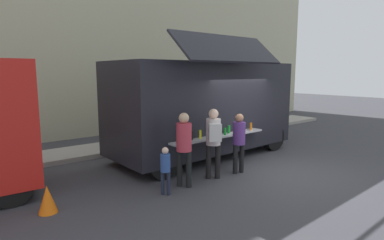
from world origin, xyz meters
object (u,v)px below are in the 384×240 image
Objects in this scene: food_truck_main at (204,106)px; customer_front_ordering at (239,138)px; customer_mid_with_backpack at (214,137)px; child_near_queue at (165,167)px; traffic_cone_orange at (47,199)px; trash_bin at (233,121)px; customer_rear_waiting at (184,143)px.

customer_front_ordering is at bearing -104.87° from food_truck_main.
customer_mid_with_backpack is 1.62m from child_near_queue.
food_truck_main is 5.51m from traffic_cone_orange.
food_truck_main is at bearing -148.27° from trash_bin.
trash_bin is (8.92, 3.68, 0.25)m from traffic_cone_orange.
trash_bin is 0.96× the size of child_near_queue.
child_near_queue is (-2.40, -0.06, -0.32)m from customer_front_ordering.
food_truck_main is 5.91× the size of trash_bin.
trash_bin is at bearing -16.46° from customer_mid_with_backpack.
child_near_queue is at bearing -146.53° from food_truck_main.
trash_bin is (3.75, 2.32, -1.12)m from food_truck_main.
food_truck_main is 2.12m from customer_front_ordering.
customer_rear_waiting is (2.93, -0.51, 0.79)m from traffic_cone_orange.
food_truck_main is at bearing -1.02° from customer_mid_with_backpack.
customer_rear_waiting reaches higher than child_near_queue.
traffic_cone_orange is 2.42m from child_near_queue.
trash_bin is at bearing -34.74° from customer_front_ordering.
trash_bin is at bearing 22.45° from traffic_cone_orange.
food_truck_main is 2.37m from customer_mid_with_backpack.
customer_front_ordering is at bearing -134.54° from trash_bin.
child_near_queue is (-6.62, -4.34, 0.13)m from trash_bin.
customer_mid_with_backpack is 0.92m from customer_rear_waiting.
customer_mid_with_backpack is at bearing -30.86° from child_near_queue.
customer_front_ordering reaches higher than trash_bin.
customer_front_ordering is at bearing -34.12° from child_near_queue.
trash_bin is at bearing 30.02° from food_truck_main.
child_near_queue is (-2.86, -2.02, -0.99)m from food_truck_main.
child_near_queue is at bearing -146.74° from trash_bin.
trash_bin is 7.33m from customer_rear_waiting.
customer_rear_waiting is at bearing -9.82° from traffic_cone_orange.
customer_mid_with_backpack reaches higher than child_near_queue.
child_near_queue is at bearing 101.21° from customer_front_ordering.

